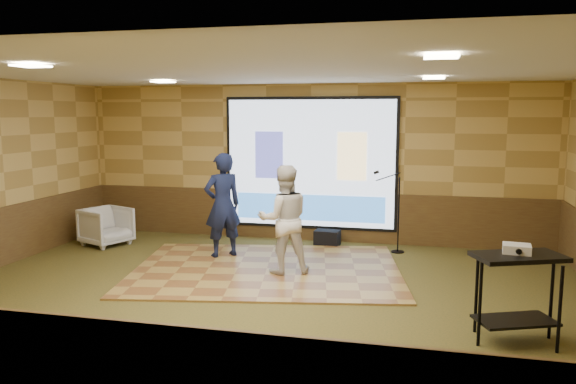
% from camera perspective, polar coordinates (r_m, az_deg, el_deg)
% --- Properties ---
extents(ground, '(9.00, 9.00, 0.00)m').
position_cam_1_polar(ground, '(7.72, -2.79, -10.50)').
color(ground, '#363D1B').
rests_on(ground, ground).
extents(room_shell, '(9.04, 7.04, 3.02)m').
position_cam_1_polar(room_shell, '(7.33, -2.90, 5.23)').
color(room_shell, tan).
rests_on(room_shell, ground).
extents(wainscot_back, '(9.00, 0.04, 0.95)m').
position_cam_1_polar(wainscot_back, '(10.88, 2.26, -2.44)').
color(wainscot_back, '#4A2D18').
rests_on(wainscot_back, ground).
extents(wainscot_front, '(9.00, 0.04, 0.95)m').
position_cam_1_polar(wainscot_front, '(4.54, -15.68, -18.07)').
color(wainscot_front, '#4A2D18').
rests_on(wainscot_front, ground).
extents(projector_screen, '(3.32, 0.06, 2.52)m').
position_cam_1_polar(projector_screen, '(10.71, 2.25, 2.79)').
color(projector_screen, black).
rests_on(projector_screen, room_shell).
extents(downlight_nw, '(0.32, 0.32, 0.02)m').
position_cam_1_polar(downlight_nw, '(9.81, -12.58, 10.87)').
color(downlight_nw, '#FFE9BF').
rests_on(downlight_nw, room_shell).
extents(downlight_ne, '(0.32, 0.32, 0.02)m').
position_cam_1_polar(downlight_ne, '(8.84, 14.59, 11.14)').
color(downlight_ne, '#FFE9BF').
rests_on(downlight_ne, room_shell).
extents(downlight_sw, '(0.32, 0.32, 0.02)m').
position_cam_1_polar(downlight_sw, '(6.98, -24.66, 11.58)').
color(downlight_sw, '#FFE9BF').
rests_on(downlight_sw, room_shell).
extents(downlight_se, '(0.32, 0.32, 0.02)m').
position_cam_1_polar(downlight_se, '(5.55, 15.31, 13.12)').
color(downlight_se, '#FFE9BF').
rests_on(downlight_se, room_shell).
extents(dance_floor, '(4.62, 3.83, 0.03)m').
position_cam_1_polar(dance_floor, '(8.91, -2.16, -7.84)').
color(dance_floor, olive).
rests_on(dance_floor, ground).
extents(player_left, '(0.76, 0.74, 1.76)m').
position_cam_1_polar(player_left, '(9.54, -6.66, -1.31)').
color(player_left, '#12193A').
rests_on(player_left, dance_floor).
extents(player_right, '(0.98, 0.89, 1.65)m').
position_cam_1_polar(player_right, '(8.51, -0.41, -2.79)').
color(player_right, silver).
rests_on(player_right, dance_floor).
extents(av_table, '(0.92, 0.49, 0.97)m').
position_cam_1_polar(av_table, '(6.51, 22.28, -8.36)').
color(av_table, black).
rests_on(av_table, ground).
extents(projector, '(0.31, 0.27, 0.09)m').
position_cam_1_polar(projector, '(6.48, 22.22, -5.35)').
color(projector, white).
rests_on(projector, av_table).
extents(mic_stand, '(0.57, 0.23, 1.46)m').
position_cam_1_polar(mic_stand, '(10.10, 10.82, -3.30)').
color(mic_stand, black).
rests_on(mic_stand, ground).
extents(banquet_chair, '(1.01, 1.00, 0.71)m').
position_cam_1_polar(banquet_chair, '(11.01, -17.98, -3.34)').
color(banquet_chair, gray).
rests_on(banquet_chair, ground).
extents(duffel_bag, '(0.48, 0.34, 0.28)m').
position_cam_1_polar(duffel_bag, '(10.53, 4.00, -4.66)').
color(duffel_bag, black).
rests_on(duffel_bag, ground).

